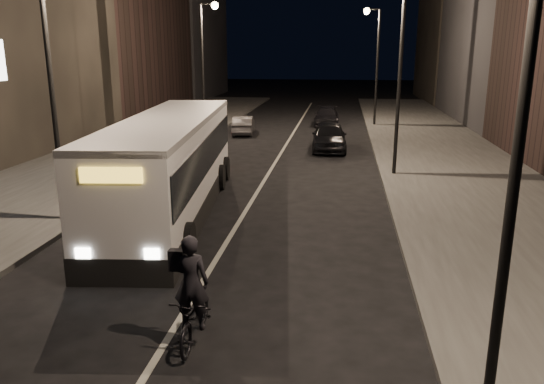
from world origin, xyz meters
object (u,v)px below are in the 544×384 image
(streetlight_right_near, at_px, (508,58))
(city_bus, at_px, (171,161))
(car_near, at_px, (329,136))
(streetlight_right_far, at_px, (374,51))
(car_mid, at_px, (243,125))
(streetlight_right_mid, at_px, (395,52))
(car_far, at_px, (327,116))
(streetlight_left_far, at_px, (206,51))
(cyclist_on_bicycle, at_px, (194,307))
(streetlight_left_near, at_px, (56,53))

(streetlight_right_near, height_order, city_bus, streetlight_right_near)
(streetlight_right_near, distance_m, car_near, 22.70)
(car_near, bearing_deg, streetlight_right_near, -84.78)
(streetlight_right_far, height_order, car_near, streetlight_right_far)
(car_mid, bearing_deg, streetlight_right_mid, 120.66)
(city_bus, xyz_separation_m, car_far, (4.59, 22.73, -1.16))
(streetlight_right_near, bearing_deg, streetlight_left_far, 112.30)
(city_bus, bearing_deg, car_mid, 86.55)
(streetlight_right_near, height_order, car_mid, streetlight_right_near)
(streetlight_right_mid, bearing_deg, car_mid, 127.46)
(streetlight_right_mid, distance_m, cyclist_on_bicycle, 15.98)
(streetlight_right_mid, relative_size, city_bus, 0.66)
(streetlight_right_far, distance_m, city_bus, 23.95)
(streetlight_right_mid, relative_size, car_far, 1.87)
(streetlight_left_near, height_order, car_far, streetlight_left_near)
(streetlight_right_near, relative_size, streetlight_right_mid, 1.00)
(streetlight_left_far, height_order, car_mid, streetlight_left_far)
(streetlight_right_mid, height_order, car_far, streetlight_right_mid)
(streetlight_left_far, distance_m, cyclist_on_bicycle, 25.65)
(streetlight_right_near, bearing_deg, streetlight_right_mid, 90.00)
(streetlight_right_mid, distance_m, car_mid, 14.91)
(streetlight_right_mid, bearing_deg, city_bus, -140.95)
(streetlight_right_near, relative_size, cyclist_on_bicycle, 3.64)
(streetlight_left_near, relative_size, cyclist_on_bicycle, 3.64)
(streetlight_right_near, distance_m, cyclist_on_bicycle, 6.80)
(cyclist_on_bicycle, xyz_separation_m, car_far, (1.53, 30.91, -0.11))
(car_near, bearing_deg, car_far, 90.66)
(streetlight_right_near, xyz_separation_m, city_bus, (-7.83, 9.65, -3.57))
(car_far, bearing_deg, car_near, -87.25)
(streetlight_left_far, bearing_deg, streetlight_right_near, -67.70)
(streetlight_right_mid, bearing_deg, streetlight_left_far, 136.84)
(streetlight_right_far, xyz_separation_m, streetlight_left_far, (-10.66, -6.00, 0.00))
(car_mid, bearing_deg, city_bus, 85.69)
(car_far, bearing_deg, car_mid, -135.92)
(streetlight_left_near, bearing_deg, cyclist_on_bicycle, -47.93)
(cyclist_on_bicycle, bearing_deg, streetlight_left_far, 102.62)
(cyclist_on_bicycle, bearing_deg, streetlight_right_mid, 70.94)
(car_far, bearing_deg, streetlight_left_far, -139.21)
(streetlight_right_near, height_order, cyclist_on_bicycle, streetlight_right_near)
(streetlight_left_far, xyz_separation_m, car_near, (7.90, -3.94, -4.58))
(streetlight_left_near, height_order, streetlight_left_far, same)
(streetlight_left_near, bearing_deg, car_far, 73.05)
(city_bus, bearing_deg, streetlight_left_far, 93.90)
(streetlight_right_mid, xyz_separation_m, car_far, (-3.23, 16.38, -4.73))
(streetlight_left_near, height_order, car_near, streetlight_left_near)
(streetlight_right_near, height_order, car_near, streetlight_right_near)
(streetlight_right_far, distance_m, streetlight_left_far, 12.24)
(streetlight_right_mid, height_order, car_near, streetlight_right_mid)
(streetlight_right_mid, bearing_deg, streetlight_right_far, 90.00)
(cyclist_on_bicycle, relative_size, car_mid, 0.60)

